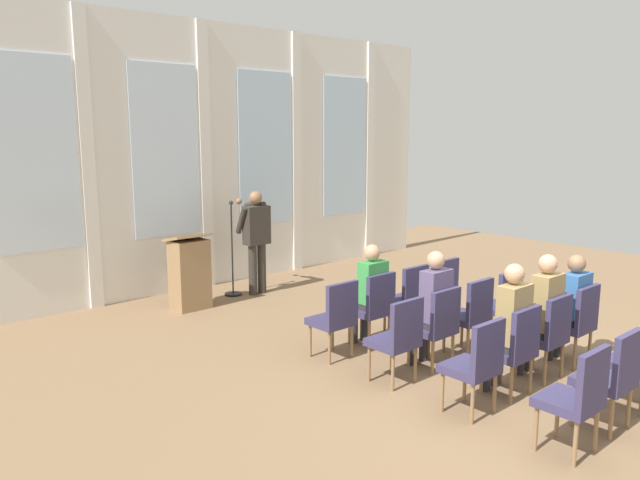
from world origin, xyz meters
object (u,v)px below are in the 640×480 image
at_px(speaker, 256,235).
at_px(chair_r3_c0, 578,394).
at_px(chair_r1_c2, 471,312).
at_px(audience_r2_c1, 509,322).
at_px(chair_r1_c0, 398,336).
at_px(chair_r1_c1, 437,323).
at_px(chair_r0_c0, 336,315).
at_px(audience_r0_c1, 369,289).
at_px(chair_r2_c1, 515,345).
at_px(chair_r0_c2, 409,296).
at_px(chair_r3_c1, 613,374).
at_px(audience_r2_c2, 542,310).
at_px(audience_r1_c1, 432,303).
at_px(chair_r0_c3, 440,287).
at_px(audience_r2_c3, 571,303).
at_px(lectern, 190,273).
at_px(chair_r2_c0, 477,361).
at_px(chair_r2_c2, 548,332).
at_px(chair_r1_c3, 502,302).
at_px(chair_r0_c1, 374,305).
at_px(mic_stand, 233,275).
at_px(chair_r2_c3, 577,319).

distance_m(speaker, chair_r3_c0, 6.05).
xyz_separation_m(chair_r1_c2, audience_r2_c1, (-0.65, -0.89, 0.22)).
xyz_separation_m(chair_r1_c0, chair_r1_c1, (0.65, 0.00, 0.00)).
bearing_deg(chair_r0_c0, audience_r0_c1, 7.30).
xyz_separation_m(chair_r2_c1, audience_r2_c1, (0.00, 0.08, 0.22)).
relative_size(chair_r0_c2, chair_r3_c1, 1.00).
distance_m(chair_r1_c2, audience_r2_c2, 0.92).
bearing_deg(audience_r1_c1, chair_r0_c3, 34.44).
relative_size(chair_r0_c0, audience_r0_c1, 0.73).
distance_m(audience_r1_c1, audience_r2_c3, 1.62).
bearing_deg(chair_r1_c0, lectern, 93.23).
relative_size(chair_r2_c0, chair_r2_c2, 1.00).
relative_size(speaker, chair_r2_c0, 1.80).
bearing_deg(chair_r1_c1, audience_r0_c1, 90.00).
bearing_deg(chair_r3_c1, chair_r1_c0, 108.50).
distance_m(chair_r1_c3, chair_r3_c0, 2.75).
height_order(chair_r2_c1, chair_r3_c0, same).
distance_m(speaker, chair_r0_c1, 3.08).
bearing_deg(chair_r1_c2, audience_r1_c1, 172.99).
xyz_separation_m(chair_r2_c2, chair_r3_c1, (-0.65, -0.97, 0.00)).
height_order(speaker, audience_r2_c3, speaker).
xyz_separation_m(chair_r0_c0, chair_r0_c3, (1.95, 0.00, 0.00)).
height_order(lectern, chair_r3_c1, lectern).
bearing_deg(speaker, lectern, -178.13).
height_order(chair_r2_c0, chair_r2_c2, same).
bearing_deg(chair_r0_c1, chair_r1_c2, -56.21).
height_order(chair_r0_c1, chair_r2_c1, same).
bearing_deg(audience_r0_c1, chair_r2_c0, -107.79).
height_order(chair_r0_c2, chair_r3_c0, same).
distance_m(chair_r1_c3, chair_r2_c2, 1.17).
distance_m(lectern, audience_r2_c1, 4.93).
bearing_deg(audience_r0_c1, chair_r0_c0, -172.70).
bearing_deg(chair_r3_c1, speaker, 86.28).
relative_size(mic_stand, chair_r2_c1, 1.65).
distance_m(chair_r1_c3, audience_r2_c1, 1.59).
relative_size(chair_r0_c2, chair_r1_c0, 1.00).
bearing_deg(chair_r1_c2, speaker, 93.78).
height_order(chair_r0_c0, audience_r2_c1, audience_r2_c1).
bearing_deg(audience_r2_c2, audience_r2_c1, 179.97).
relative_size(chair_r1_c2, chair_r3_c0, 1.00).
xyz_separation_m(mic_stand, chair_r0_c3, (1.26, -3.21, 0.20)).
bearing_deg(audience_r0_c1, chair_r0_c3, -3.66).
xyz_separation_m(chair_r0_c1, audience_r2_c3, (1.30, -1.86, 0.18)).
relative_size(audience_r1_c1, chair_r2_c2, 1.43).
bearing_deg(audience_r2_c1, speaker, 85.49).
xyz_separation_m(audience_r2_c3, chair_r3_c1, (-1.30, -1.05, -0.18)).
distance_m(lectern, chair_r1_c1, 4.05).
height_order(chair_r0_c1, chair_r0_c3, same).
xyz_separation_m(audience_r0_c1, chair_r2_c0, (-0.65, -2.03, -0.18)).
bearing_deg(chair_r1_c1, chair_r2_c3, -36.77).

